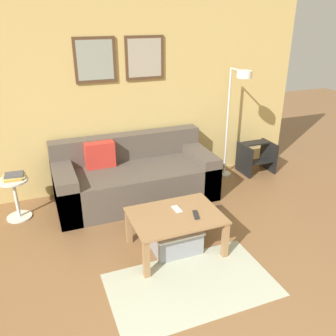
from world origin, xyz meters
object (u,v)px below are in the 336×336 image
at_px(storage_bin, 174,237).
at_px(side_table, 16,195).
at_px(book_stack, 14,176).
at_px(cell_phone, 177,209).
at_px(floor_lamp, 237,103).
at_px(coffee_table, 176,221).
at_px(remote_control, 196,215).
at_px(step_stool, 257,157).
at_px(couch, 134,178).

xyz_separation_m(storage_bin, side_table, (-1.47, 1.21, 0.17)).
height_order(book_stack, cell_phone, book_stack).
distance_m(storage_bin, floor_lamp, 2.08).
xyz_separation_m(coffee_table, book_stack, (-1.45, 1.25, 0.19)).
bearing_deg(remote_control, side_table, 157.38).
height_order(storage_bin, side_table, side_table).
bearing_deg(side_table, floor_lamp, -0.23).
distance_m(cell_phone, step_stool, 2.20).
relative_size(book_stack, step_stool, 0.53).
bearing_deg(storage_bin, cell_phone, 51.93).
xyz_separation_m(book_stack, step_stool, (3.32, 0.08, -0.28)).
relative_size(book_stack, cell_phone, 1.75).
bearing_deg(side_table, cell_phone, -36.86).
height_order(couch, cell_phone, couch).
height_order(couch, remote_control, couch).
xyz_separation_m(coffee_table, step_stool, (1.87, 1.33, -0.09)).
bearing_deg(side_table, book_stack, 42.32).
xyz_separation_m(side_table, book_stack, (0.02, 0.02, 0.23)).
relative_size(floor_lamp, step_stool, 3.33).
xyz_separation_m(floor_lamp, cell_phone, (-1.32, -1.13, -0.71)).
relative_size(storage_bin, cell_phone, 3.45).
distance_m(couch, floor_lamp, 1.66).
height_order(storage_bin, step_stool, step_stool).
distance_m(book_stack, step_stool, 3.33).
relative_size(coffee_table, cell_phone, 6.30).
distance_m(floor_lamp, remote_control, 1.91).
bearing_deg(step_stool, floor_lamp, -167.39).
relative_size(coffee_table, book_stack, 3.59).
height_order(couch, step_stool, couch).
relative_size(couch, side_table, 4.04).
distance_m(floor_lamp, side_table, 2.97).
bearing_deg(storage_bin, remote_control, -32.21).
bearing_deg(cell_phone, storage_bin, -130.94).
relative_size(floor_lamp, remote_control, 10.35).
bearing_deg(storage_bin, couch, 92.92).
bearing_deg(floor_lamp, remote_control, -132.52).
height_order(book_stack, step_stool, book_stack).
distance_m(couch, step_stool, 1.93).
xyz_separation_m(floor_lamp, remote_control, (-1.20, -1.31, -0.71)).
bearing_deg(remote_control, floor_lamp, 63.62).
bearing_deg(couch, cell_phone, -84.17).
height_order(couch, floor_lamp, floor_lamp).
bearing_deg(couch, side_table, 179.03).
distance_m(couch, storage_bin, 1.20).
bearing_deg(step_stool, cell_phone, -145.63).
distance_m(coffee_table, remote_control, 0.21).
bearing_deg(coffee_table, cell_phone, 60.40).
xyz_separation_m(storage_bin, cell_phone, (0.05, 0.07, 0.28)).
relative_size(side_table, cell_phone, 3.50).
height_order(floor_lamp, cell_phone, floor_lamp).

